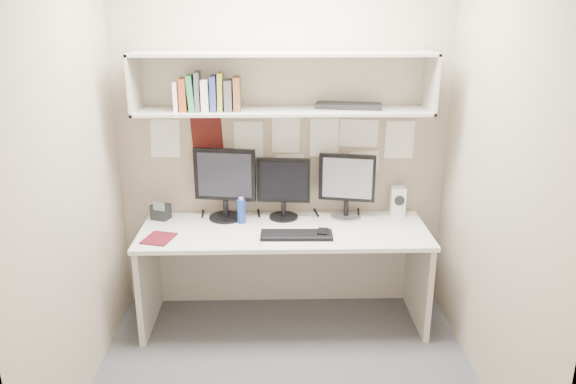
{
  "coord_description": "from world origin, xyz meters",
  "views": [
    {
      "loc": [
        -0.06,
        -2.98,
        2.2
      ],
      "look_at": [
        0.02,
        0.35,
        1.1
      ],
      "focal_mm": 35.0,
      "sensor_mm": 36.0,
      "label": 1
    }
  ],
  "objects_px": {
    "desk_phone": "(161,211)",
    "desk": "(284,276)",
    "monitor_center": "(284,186)",
    "keyboard": "(297,235)",
    "monitor_left": "(225,182)",
    "maroon_notebook": "(159,238)",
    "speaker": "(398,201)",
    "monitor_right": "(347,184)"
  },
  "relations": [
    {
      "from": "desk",
      "to": "monitor_left",
      "type": "distance_m",
      "value": 0.8
    },
    {
      "from": "monitor_center",
      "to": "keyboard",
      "type": "relative_size",
      "value": 0.93
    },
    {
      "from": "keyboard",
      "to": "maroon_notebook",
      "type": "height_order",
      "value": "keyboard"
    },
    {
      "from": "monitor_left",
      "to": "maroon_notebook",
      "type": "distance_m",
      "value": 0.63
    },
    {
      "from": "desk_phone",
      "to": "desk",
      "type": "bearing_deg",
      "value": 6.91
    },
    {
      "from": "desk",
      "to": "monitor_center",
      "type": "xyz_separation_m",
      "value": [
        0.0,
        0.22,
        0.61
      ]
    },
    {
      "from": "monitor_left",
      "to": "monitor_right",
      "type": "bearing_deg",
      "value": 9.59
    },
    {
      "from": "maroon_notebook",
      "to": "desk",
      "type": "bearing_deg",
      "value": 26.72
    },
    {
      "from": "monitor_right",
      "to": "speaker",
      "type": "relative_size",
      "value": 2.23
    },
    {
      "from": "keyboard",
      "to": "speaker",
      "type": "bearing_deg",
      "value": 29.51
    },
    {
      "from": "monitor_right",
      "to": "desk",
      "type": "bearing_deg",
      "value": -142.49
    },
    {
      "from": "monitor_left",
      "to": "desk_phone",
      "type": "xyz_separation_m",
      "value": [
        -0.47,
        -0.01,
        -0.22
      ]
    },
    {
      "from": "desk",
      "to": "monitor_right",
      "type": "xyz_separation_m",
      "value": [
        0.46,
        0.22,
        0.62
      ]
    },
    {
      "from": "desk_phone",
      "to": "monitor_left",
      "type": "bearing_deg",
      "value": 21.18
    },
    {
      "from": "desk",
      "to": "desk_phone",
      "type": "height_order",
      "value": "desk_phone"
    },
    {
      "from": "desk",
      "to": "desk_phone",
      "type": "distance_m",
      "value": 1.01
    },
    {
      "from": "monitor_center",
      "to": "desk_phone",
      "type": "distance_m",
      "value": 0.91
    },
    {
      "from": "keyboard",
      "to": "maroon_notebook",
      "type": "relative_size",
      "value": 2.24
    },
    {
      "from": "monitor_center",
      "to": "desk_phone",
      "type": "relative_size",
      "value": 3.01
    },
    {
      "from": "monitor_center",
      "to": "speaker",
      "type": "relative_size",
      "value": 2.11
    },
    {
      "from": "maroon_notebook",
      "to": "desk_phone",
      "type": "relative_size",
      "value": 1.46
    },
    {
      "from": "speaker",
      "to": "monitor_center",
      "type": "bearing_deg",
      "value": -173.21
    },
    {
      "from": "desk",
      "to": "monitor_left",
      "type": "bearing_deg",
      "value": 152.48
    },
    {
      "from": "desk",
      "to": "maroon_notebook",
      "type": "bearing_deg",
      "value": -168.65
    },
    {
      "from": "maroon_notebook",
      "to": "desk_phone",
      "type": "bearing_deg",
      "value": 113.73
    },
    {
      "from": "monitor_left",
      "to": "keyboard",
      "type": "relative_size",
      "value": 1.08
    },
    {
      "from": "desk",
      "to": "speaker",
      "type": "xyz_separation_m",
      "value": [
        0.85,
        0.26,
        0.47
      ]
    },
    {
      "from": "maroon_notebook",
      "to": "desk_phone",
      "type": "distance_m",
      "value": 0.39
    },
    {
      "from": "monitor_center",
      "to": "keyboard",
      "type": "height_order",
      "value": "monitor_center"
    },
    {
      "from": "monitor_center",
      "to": "maroon_notebook",
      "type": "height_order",
      "value": "monitor_center"
    },
    {
      "from": "speaker",
      "to": "keyboard",
      "type": "bearing_deg",
      "value": -147.97
    },
    {
      "from": "monitor_left",
      "to": "speaker",
      "type": "relative_size",
      "value": 2.45
    },
    {
      "from": "monitor_right",
      "to": "desk_phone",
      "type": "bearing_deg",
      "value": -167.68
    },
    {
      "from": "monitor_center",
      "to": "maroon_notebook",
      "type": "distance_m",
      "value": 0.95
    },
    {
      "from": "monitor_left",
      "to": "maroon_notebook",
      "type": "relative_size",
      "value": 2.41
    },
    {
      "from": "monitor_right",
      "to": "keyboard",
      "type": "bearing_deg",
      "value": -123.87
    },
    {
      "from": "speaker",
      "to": "maroon_notebook",
      "type": "relative_size",
      "value": 0.98
    },
    {
      "from": "desk",
      "to": "monitor_left",
      "type": "xyz_separation_m",
      "value": [
        -0.42,
        0.22,
        0.64
      ]
    },
    {
      "from": "desk",
      "to": "monitor_left",
      "type": "relative_size",
      "value": 3.84
    },
    {
      "from": "keyboard",
      "to": "desk",
      "type": "bearing_deg",
      "value": 120.16
    },
    {
      "from": "monitor_center",
      "to": "maroon_notebook",
      "type": "xyz_separation_m",
      "value": [
        -0.84,
        -0.39,
        -0.24
      ]
    },
    {
      "from": "monitor_center",
      "to": "desk",
      "type": "bearing_deg",
      "value": -84.43
    }
  ]
}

